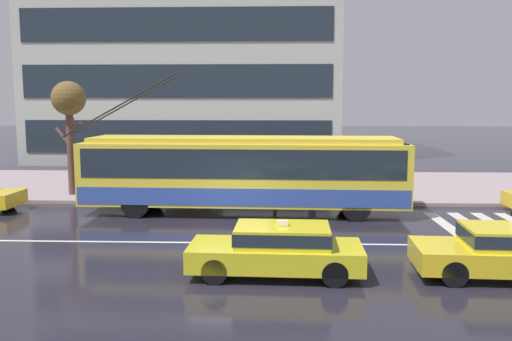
# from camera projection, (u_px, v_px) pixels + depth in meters

# --- Properties ---
(ground_plane) EXTENTS (160.00, 160.00, 0.00)m
(ground_plane) POSITION_uv_depth(u_px,v_px,m) (231.00, 233.00, 17.64)
(ground_plane) COLOR #22202C
(sidewalk_slab) EXTENTS (80.00, 10.00, 0.14)m
(sidewalk_slab) POSITION_uv_depth(u_px,v_px,m) (247.00, 185.00, 27.43)
(sidewalk_slab) COLOR gray
(sidewalk_slab) RESTS_ON ground_plane
(crosswalk_stripe_edge_near) EXTENTS (0.44, 4.40, 0.01)m
(crosswalk_stripe_edge_near) POSITION_uv_depth(u_px,v_px,m) (446.00, 225.00, 18.78)
(crosswalk_stripe_edge_near) COLOR beige
(crosswalk_stripe_edge_near) RESTS_ON ground_plane
(crosswalk_stripe_inner_a) EXTENTS (0.44, 4.40, 0.01)m
(crosswalk_stripe_inner_a) POSITION_uv_depth(u_px,v_px,m) (472.00, 226.00, 18.75)
(crosswalk_stripe_inner_a) COLOR beige
(crosswalk_stripe_inner_a) RESTS_ON ground_plane
(crosswalk_stripe_center) EXTENTS (0.44, 4.40, 0.01)m
(crosswalk_stripe_center) POSITION_uv_depth(u_px,v_px,m) (499.00, 226.00, 18.71)
(crosswalk_stripe_center) COLOR beige
(crosswalk_stripe_center) RESTS_ON ground_plane
(lane_centre_line) EXTENTS (72.00, 0.14, 0.01)m
(lane_centre_line) POSITION_uv_depth(u_px,v_px,m) (228.00, 243.00, 16.45)
(lane_centre_line) COLOR silver
(lane_centre_line) RESTS_ON ground_plane
(trolleybus) EXTENTS (13.16, 2.93, 5.38)m
(trolleybus) POSITION_uv_depth(u_px,v_px,m) (244.00, 172.00, 20.68)
(trolleybus) COLOR yellow
(trolleybus) RESTS_ON ground_plane
(taxi_oncoming_near) EXTENTS (4.32, 1.88, 1.39)m
(taxi_oncoming_near) POSITION_uv_depth(u_px,v_px,m) (278.00, 248.00, 13.30)
(taxi_oncoming_near) COLOR yellow
(taxi_oncoming_near) RESTS_ON ground_plane
(taxi_oncoming_far) EXTENTS (4.55, 2.01, 1.39)m
(taxi_oncoming_far) POSITION_uv_depth(u_px,v_px,m) (511.00, 250.00, 13.13)
(taxi_oncoming_far) COLOR yellow
(taxi_oncoming_far) RESTS_ON ground_plane
(bus_shelter) EXTENTS (3.60, 1.55, 2.48)m
(bus_shelter) POSITION_uv_depth(u_px,v_px,m) (184.00, 155.00, 23.78)
(bus_shelter) COLOR gray
(bus_shelter) RESTS_ON sidewalk_slab
(pedestrian_at_shelter) EXTENTS (1.27, 1.27, 2.03)m
(pedestrian_at_shelter) POSITION_uv_depth(u_px,v_px,m) (275.00, 160.00, 23.59)
(pedestrian_at_shelter) COLOR black
(pedestrian_at_shelter) RESTS_ON sidewalk_slab
(pedestrian_approaching_curb) EXTENTS (0.97, 0.97, 1.92)m
(pedestrian_approaching_curb) POSITION_uv_depth(u_px,v_px,m) (314.00, 160.00, 24.74)
(pedestrian_approaching_curb) COLOR navy
(pedestrian_approaching_curb) RESTS_ON sidewalk_slab
(pedestrian_walking_past) EXTENTS (1.11, 1.11, 1.87)m
(pedestrian_walking_past) POSITION_uv_depth(u_px,v_px,m) (346.00, 163.00, 23.94)
(pedestrian_walking_past) COLOR #5B4851
(pedestrian_walking_past) RESTS_ON sidewalk_slab
(street_tree_bare) EXTENTS (1.59, 2.11, 5.06)m
(street_tree_bare) POSITION_uv_depth(u_px,v_px,m) (69.00, 104.00, 23.85)
(street_tree_bare) COLOR brown
(street_tree_bare) RESTS_ON sidewalk_slab
(office_tower_corner_left) EXTENTS (22.05, 13.11, 22.30)m
(office_tower_corner_left) POSITION_uv_depth(u_px,v_px,m) (190.00, 11.00, 40.89)
(office_tower_corner_left) COLOR #ACB0A7
(office_tower_corner_left) RESTS_ON ground_plane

